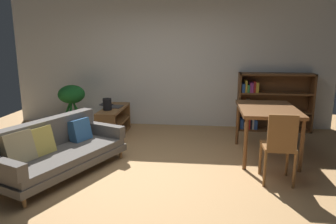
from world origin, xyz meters
The scene contains 10 objects.
ground_plane centered at (0.00, 0.00, 0.00)m, with size 8.16×8.16×0.00m, color tan.
back_wall_panel centered at (0.00, 2.70, 1.35)m, with size 6.80×0.10×2.70m, color silver.
fabric_couch centered at (-1.27, -0.10, 0.34)m, with size 1.48×2.07×0.73m.
media_console centered at (-0.96, 1.73, 0.28)m, with size 0.37×1.16×0.55m.
open_laptop centered at (-1.00, 1.81, 0.57)m, with size 0.42×0.31×0.06m.
desk_speaker centered at (-1.02, 1.52, 0.66)m, with size 0.16×0.16×0.22m.
potted_floor_plant centered at (-1.91, 2.01, 0.65)m, with size 0.53×0.58×0.94m.
dining_table centered at (1.74, 0.88, 0.72)m, with size 0.87×1.24×0.80m.
dining_chair_near centered at (1.72, -0.11, 0.53)m, with size 0.40×0.43×0.94m.
bookshelf centered at (2.08, 2.51, 0.57)m, with size 1.47×0.35×1.17m.
Camera 1 is at (0.75, -4.07, 1.81)m, focal length 33.96 mm.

